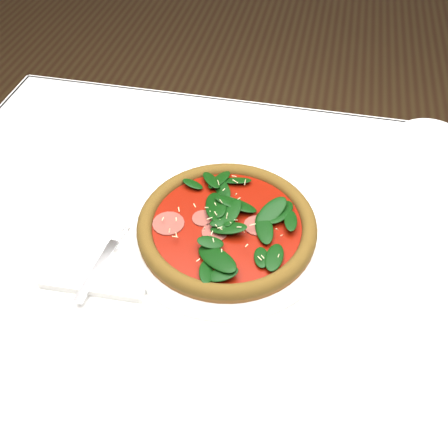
# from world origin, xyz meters

# --- Properties ---
(ground) EXTENTS (6.00, 6.00, 0.00)m
(ground) POSITION_xyz_m (0.00, 0.00, 0.00)
(ground) COLOR brown
(ground) RESTS_ON ground
(dining_table) EXTENTS (1.21, 0.81, 0.75)m
(dining_table) POSITION_xyz_m (0.00, 0.00, 0.65)
(dining_table) COLOR white
(dining_table) RESTS_ON ground
(plate) EXTENTS (0.34, 0.34, 0.01)m
(plate) POSITION_xyz_m (-0.04, 0.01, 0.76)
(plate) COLOR white
(plate) RESTS_ON dining_table
(pizza) EXTENTS (0.38, 0.38, 0.04)m
(pizza) POSITION_xyz_m (-0.04, 0.01, 0.78)
(pizza) COLOR brown
(pizza) RESTS_ON plate
(napkin) EXTENTS (0.16, 0.08, 0.01)m
(napkin) POSITION_xyz_m (-0.22, -0.11, 0.76)
(napkin) COLOR white
(napkin) RESTS_ON dining_table
(fork) EXTENTS (0.03, 0.16, 0.00)m
(fork) POSITION_xyz_m (-0.22, -0.09, 0.76)
(fork) COLOR silver
(fork) RESTS_ON napkin
(saucer_far) EXTENTS (0.14, 0.14, 0.01)m
(saucer_far) POSITION_xyz_m (0.30, 0.34, 0.76)
(saucer_far) COLOR white
(saucer_far) RESTS_ON dining_table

